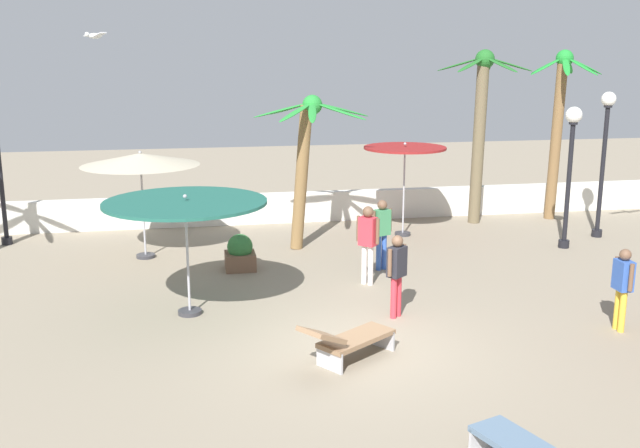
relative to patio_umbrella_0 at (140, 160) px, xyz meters
The scene contains 17 objects.
ground_plane 7.90m from the patio_umbrella_0, 59.17° to the right, with size 56.00×56.00×0.00m, color gray.
boundary_wall 5.41m from the patio_umbrella_0, 40.03° to the left, with size 25.20×0.30×0.90m, color silver.
patio_umbrella_0 is the anchor object (origin of this frame).
patio_umbrella_1 7.04m from the patio_umbrella_0, ahead, with size 2.24×2.24×2.60m.
patio_umbrella_3 4.43m from the patio_umbrella_0, 76.39° to the right, with size 3.09×3.09×2.38m.
palm_tree_0 12.32m from the patio_umbrella_0, 10.62° to the left, with size 2.30×2.16×5.07m.
palm_tree_1 9.84m from the patio_umbrella_0, 12.73° to the left, with size 2.60×2.65×5.07m.
palm_tree_3 4.09m from the patio_umbrella_0, ahead, with size 2.99×2.99×3.96m.
lamp_post_1 10.77m from the patio_umbrella_0, ahead, with size 0.42×0.42×3.66m.
lamp_post_2 12.21m from the patio_umbrella_0, ahead, with size 0.39×0.39×3.97m.
lounge_chair_1 8.18m from the patio_umbrella_0, 63.24° to the right, with size 1.83×1.51×0.82m.
guest_0 7.31m from the patio_umbrella_0, 46.35° to the right, with size 0.45×0.42×1.62m.
guest_1 5.96m from the patio_umbrella_0, 32.26° to the right, with size 0.43×0.42×1.75m.
guest_2 11.08m from the patio_umbrella_0, 36.91° to the right, with size 0.25×0.56×1.54m.
guest_3 6.04m from the patio_umbrella_0, 20.62° to the right, with size 0.52×0.36×1.67m.
seagull_0 3.15m from the patio_umbrella_0, 128.64° to the right, with size 0.59×1.00×0.14m.
planter 3.37m from the patio_umbrella_0, 32.82° to the right, with size 0.70×0.70×0.85m.
Camera 1 is at (-2.76, -11.53, 4.97)m, focal length 40.93 mm.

